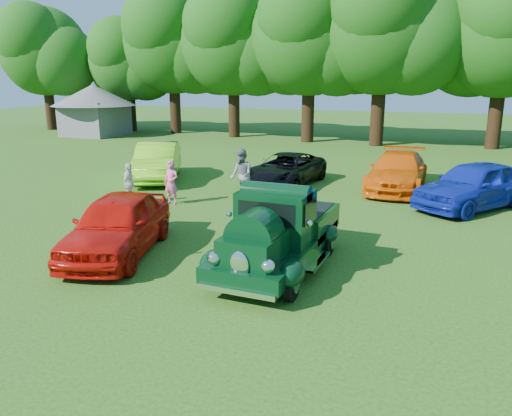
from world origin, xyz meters
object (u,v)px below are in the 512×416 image
at_px(gazebo, 94,104).
at_px(red_convertible, 117,224).
at_px(back_car_blue, 474,185).
at_px(hero_pickup, 279,234).
at_px(back_car_lime, 157,162).
at_px(back_car_black, 286,169).
at_px(spectator_grey, 241,176).
at_px(spectator_pink, 171,183).
at_px(spectator_white, 129,184).
at_px(back_car_orange, 397,171).

bearing_deg(gazebo, red_convertible, -48.94).
bearing_deg(back_car_blue, hero_pickup, -84.37).
relative_size(red_convertible, back_car_lime, 0.92).
height_order(hero_pickup, back_car_black, hero_pickup).
bearing_deg(hero_pickup, spectator_grey, 121.96).
relative_size(back_car_blue, gazebo, 0.74).
xyz_separation_m(spectator_pink, spectator_grey, (2.12, 1.30, 0.19)).
distance_m(red_convertible, back_car_black, 9.72).
bearing_deg(spectator_pink, hero_pickup, -34.19).
height_order(hero_pickup, back_car_blue, hero_pickup).
bearing_deg(back_car_black, red_convertible, -91.58).
bearing_deg(back_car_black, back_car_lime, -163.62).
bearing_deg(back_car_blue, back_car_lime, -146.31).
relative_size(spectator_pink, spectator_white, 1.04).
bearing_deg(spectator_white, back_car_orange, -72.54).
bearing_deg(back_car_blue, spectator_grey, -130.24).
distance_m(back_car_lime, gazebo, 19.65).
distance_m(back_car_blue, spectator_grey, 8.00).
relative_size(hero_pickup, back_car_black, 1.03).
bearing_deg(spectator_white, back_car_black, -55.57).
height_order(back_car_lime, gazebo, gazebo).
xyz_separation_m(back_car_orange, back_car_blue, (2.79, -2.09, 0.07)).
height_order(back_car_lime, spectator_grey, spectator_grey).
height_order(back_car_blue, gazebo, gazebo).
bearing_deg(hero_pickup, spectator_pink, 142.53).
relative_size(red_convertible, back_car_blue, 0.94).
bearing_deg(back_car_lime, spectator_grey, -50.78).
relative_size(back_car_lime, back_car_blue, 1.03).
relative_size(back_car_black, spectator_pink, 3.06).
distance_m(back_car_blue, spectator_white, 11.89).
bearing_deg(back_car_orange, red_convertible, -118.51).
xyz_separation_m(back_car_lime, back_car_blue, (12.77, -0.10, 0.01)).
bearing_deg(red_convertible, hero_pickup, -7.97).
xyz_separation_m(back_car_lime, back_car_black, (5.56, 1.14, -0.15)).
relative_size(back_car_black, spectator_grey, 2.46).
xyz_separation_m(back_car_black, back_car_blue, (7.21, -1.24, 0.16)).
xyz_separation_m(back_car_lime, gazebo, (-14.46, 13.21, 1.60)).
xyz_separation_m(spectator_grey, gazebo, (-19.52, 15.46, 1.45)).
distance_m(hero_pickup, back_car_orange, 9.95).
bearing_deg(back_car_black, spectator_pink, -114.33).
bearing_deg(back_car_orange, back_car_blue, -37.68).
xyz_separation_m(back_car_orange, spectator_pink, (-7.04, -5.54, 0.02)).
bearing_deg(back_car_blue, back_car_orange, 177.33).
xyz_separation_m(hero_pickup, back_car_lime, (-8.55, 7.86, -0.01)).
distance_m(back_car_black, back_car_orange, 4.50).
distance_m(red_convertible, spectator_grey, 6.30).
relative_size(back_car_black, back_car_orange, 0.92).
height_order(spectator_grey, spectator_white, spectator_grey).
relative_size(spectator_grey, gazebo, 0.30).
relative_size(hero_pickup, back_car_orange, 0.94).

